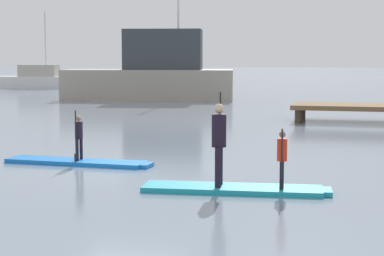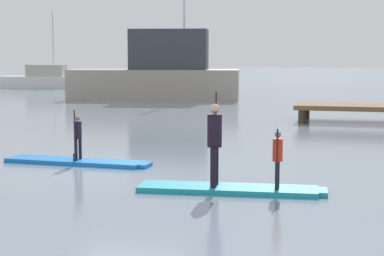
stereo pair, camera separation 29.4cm
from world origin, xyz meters
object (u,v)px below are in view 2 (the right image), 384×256
object	(u,v)px
paddler_adult	(215,139)
fishing_boat_white_large	(159,74)
fishing_boat_green_midground	(42,79)
paddler_child_solo	(78,135)
paddler_child_front	(278,156)
paddleboard_near	(78,162)
paddleboard_far	(231,189)

from	to	relation	value
paddler_adult	fishing_boat_white_large	distance (m)	26.24
paddler_adult	fishing_boat_green_midground	world-z (taller)	fishing_boat_green_midground
paddler_child_solo	fishing_boat_green_midground	distance (m)	37.02
paddler_child_front	fishing_boat_green_midground	xyz separation A→B (m)	(-22.74, 34.78, -0.00)
paddler_adult	paddler_child_front	xyz separation A→B (m)	(1.21, 0.08, -0.31)
fishing_boat_green_midground	paddleboard_near	bearing A→B (deg)	-61.57
fishing_boat_white_large	fishing_boat_green_midground	size ratio (longest dim) A/B	1.48
paddler_child_solo	fishing_boat_white_large	bearing A→B (deg)	102.48
paddleboard_near	paddler_child_front	size ratio (longest dim) A/B	3.19
fishing_boat_white_large	paddler_child_solo	bearing A→B (deg)	-77.52
fishing_boat_green_midground	paddler_child_solo	bearing A→B (deg)	-61.57
paddler_child_solo	paddleboard_far	bearing A→B (deg)	-28.36
paddler_child_front	fishing_boat_white_large	bearing A→B (deg)	112.25
paddleboard_near	paddler_adult	bearing A→B (deg)	-30.67
paddleboard_near	paddler_adult	xyz separation A→B (m)	(3.92, -2.32, 0.97)
paddler_child_solo	paddler_child_front	distance (m)	5.58
paddler_child_front	fishing_boat_green_midground	size ratio (longest dim) A/B	0.17
paddler_child_front	paddler_adult	bearing A→B (deg)	-176.07
paddleboard_far	paddler_child_front	size ratio (longest dim) A/B	3.18
paddler_child_solo	fishing_boat_white_large	world-z (taller)	fishing_boat_white_large
paddleboard_near	paddler_child_solo	xyz separation A→B (m)	(0.01, -0.01, 0.65)
paddler_child_solo	paddler_child_front	bearing A→B (deg)	-23.53
paddler_adult	fishing_boat_white_large	xyz separation A→B (m)	(-8.86, 24.69, 0.46)
fishing_boat_white_large	fishing_boat_green_midground	bearing A→B (deg)	141.25
paddler_child_solo	paddler_adult	bearing A→B (deg)	-30.60
paddler_adult	fishing_boat_green_midground	bearing A→B (deg)	121.70
paddler_child_solo	fishing_boat_white_large	distance (m)	22.94
paddleboard_far	paddler_adult	size ratio (longest dim) A/B	2.02
paddleboard_near	fishing_boat_white_large	size ratio (longest dim) A/B	0.36
paddleboard_far	paddler_child_front	distance (m)	1.10
paddleboard_near	paddler_child_front	world-z (taller)	paddler_child_front
paddleboard_far	paddler_child_solo	bearing A→B (deg)	151.64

